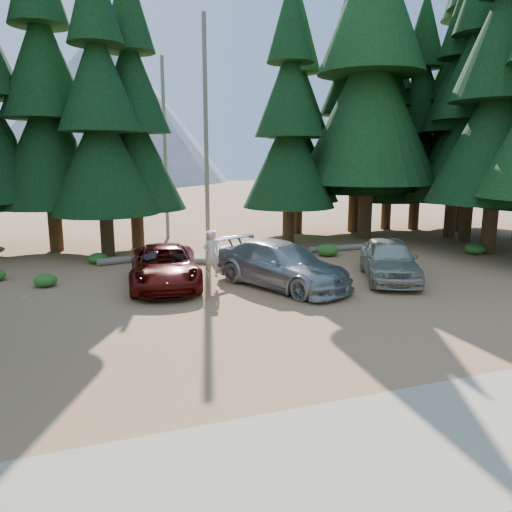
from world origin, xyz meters
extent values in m
plane|color=#AA7248|center=(0.00, 0.00, 0.00)|extent=(160.00, 160.00, 0.00)
cube|color=tan|center=(0.00, -6.50, 0.01)|extent=(26.00, 3.50, 0.01)
cylinder|color=gray|center=(0.80, 14.50, 6.00)|extent=(0.24, 0.24, 12.00)
cylinder|color=gray|center=(-1.20, 16.00, 5.00)|extent=(0.20, 0.20, 10.00)
cone|color=gray|center=(0.00, 85.00, 14.00)|extent=(44.00, 44.00, 28.00)
cone|color=gray|center=(-8.00, 95.00, 10.00)|extent=(36.00, 36.00, 20.00)
imported|color=#510B06|center=(-3.19, 5.19, 0.73)|extent=(3.08, 5.51, 1.46)
imported|color=#A0A2A8|center=(0.77, 3.64, 0.81)|extent=(4.36, 5.99, 1.61)
imported|color=#B0AC9C|center=(5.02, 3.18, 0.79)|extent=(3.65, 5.01, 1.59)
imported|color=beige|center=(-1.64, 4.35, 1.22)|extent=(0.69, 0.53, 1.70)
cylinder|color=white|center=(-1.64, 4.40, 2.02)|extent=(0.36, 0.36, 0.04)
cylinder|color=gray|center=(-3.20, 9.88, 0.16)|extent=(4.45, 1.23, 0.32)
cylinder|color=gray|center=(-1.13, 8.40, 0.12)|extent=(2.73, 1.68, 0.25)
cylinder|color=gray|center=(6.78, 9.06, 0.14)|extent=(4.52, 0.40, 0.29)
ellipsoid|color=#275D1B|center=(-7.31, 6.50, 0.23)|extent=(0.83, 0.83, 0.46)
ellipsoid|color=#275D1B|center=(-5.35, 10.00, 0.23)|extent=(0.85, 0.85, 0.47)
ellipsoid|color=#275D1B|center=(-0.19, 7.23, 0.31)|extent=(1.14, 1.14, 0.63)
ellipsoid|color=#275D1B|center=(2.53, 7.48, 0.27)|extent=(0.97, 0.97, 0.53)
ellipsoid|color=#275D1B|center=(5.00, 8.10, 0.29)|extent=(1.04, 1.04, 0.57)
ellipsoid|color=#275D1B|center=(3.18, 8.68, 0.30)|extent=(1.08, 1.08, 0.60)
ellipsoid|color=#275D1B|center=(11.87, 6.06, 0.26)|extent=(0.95, 0.95, 0.52)
camera|label=1|loc=(-6.02, -12.59, 4.65)|focal=35.00mm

